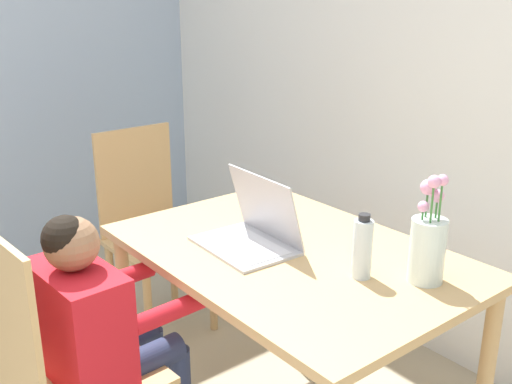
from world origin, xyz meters
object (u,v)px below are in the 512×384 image
(laptop, at_px, (253,229))
(water_bottle, at_px, (362,248))
(chair_occupied, at_px, (60,374))
(chair_spare, at_px, (151,230))
(flower_vase, at_px, (428,244))
(person_seated, at_px, (99,324))

(laptop, height_order, water_bottle, laptop)
(chair_occupied, bearing_deg, chair_spare, -45.81)
(chair_spare, bearing_deg, chair_occupied, -133.79)
(chair_occupied, relative_size, laptop, 2.70)
(chair_occupied, xyz_separation_m, laptop, (0.06, 0.66, 0.30))
(flower_vase, relative_size, water_bottle, 1.66)
(chair_occupied, height_order, flower_vase, flower_vase)
(chair_spare, xyz_separation_m, flower_vase, (1.38, 0.14, 0.36))
(laptop, distance_m, water_bottle, 0.40)
(chair_spare, relative_size, flower_vase, 2.85)
(person_seated, height_order, laptop, laptop)
(flower_vase, bearing_deg, person_seated, -127.40)
(chair_occupied, relative_size, chair_spare, 1.00)
(chair_spare, xyz_separation_m, water_bottle, (1.25, 0.02, 0.33))
(laptop, bearing_deg, person_seated, -94.26)
(laptop, xyz_separation_m, flower_vase, (0.51, 0.23, 0.06))
(chair_occupied, bearing_deg, laptop, -98.21)
(chair_occupied, xyz_separation_m, flower_vase, (0.57, 0.88, 0.36))
(chair_occupied, bearing_deg, water_bottle, -123.33)
(chair_spare, relative_size, person_seated, 0.99)
(chair_spare, bearing_deg, laptop, -96.85)
(chair_occupied, bearing_deg, flower_vase, -126.07)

